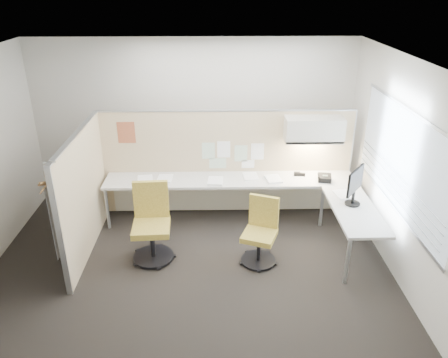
{
  "coord_description": "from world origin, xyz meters",
  "views": [
    {
      "loc": [
        0.36,
        -5.06,
        3.66
      ],
      "look_at": [
        0.49,
        0.8,
        0.95
      ],
      "focal_mm": 35.0,
      "sensor_mm": 36.0,
      "label": 1
    }
  ],
  "objects_px": {
    "chair_left": "(152,225)",
    "phone": "(324,178)",
    "desk": "(251,190)",
    "monitor": "(355,184)",
    "chair_right": "(261,233)"
  },
  "relations": [
    {
      "from": "desk",
      "to": "phone",
      "type": "relative_size",
      "value": 16.77
    },
    {
      "from": "chair_right",
      "to": "phone",
      "type": "bearing_deg",
      "value": 64.72
    },
    {
      "from": "desk",
      "to": "chair_left",
      "type": "relative_size",
      "value": 3.66
    },
    {
      "from": "monitor",
      "to": "phone",
      "type": "height_order",
      "value": "monitor"
    },
    {
      "from": "chair_right",
      "to": "monitor",
      "type": "relative_size",
      "value": 1.72
    },
    {
      "from": "monitor",
      "to": "chair_left",
      "type": "bearing_deg",
      "value": 129.92
    },
    {
      "from": "desk",
      "to": "chair_right",
      "type": "relative_size",
      "value": 4.29
    },
    {
      "from": "chair_left",
      "to": "chair_right",
      "type": "bearing_deg",
      "value": -7.76
    },
    {
      "from": "desk",
      "to": "monitor",
      "type": "bearing_deg",
      "value": -28.93
    },
    {
      "from": "chair_left",
      "to": "phone",
      "type": "bearing_deg",
      "value": 16.54
    },
    {
      "from": "monitor",
      "to": "phone",
      "type": "bearing_deg",
      "value": 52.85
    },
    {
      "from": "desk",
      "to": "phone",
      "type": "bearing_deg",
      "value": 1.57
    },
    {
      "from": "chair_left",
      "to": "chair_right",
      "type": "relative_size",
      "value": 1.17
    },
    {
      "from": "chair_left",
      "to": "chair_right",
      "type": "distance_m",
      "value": 1.53
    },
    {
      "from": "desk",
      "to": "chair_left",
      "type": "distance_m",
      "value": 1.72
    }
  ]
}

